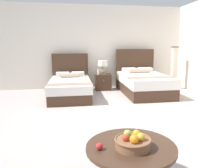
# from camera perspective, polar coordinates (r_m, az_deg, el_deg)

# --- Properties ---
(ground_plane) EXTENTS (9.36, 10.22, 0.02)m
(ground_plane) POSITION_cam_1_polar(r_m,az_deg,el_deg) (4.57, 2.58, -8.68)
(ground_plane) COLOR #A99B96
(wall_back) EXTENTS (9.36, 0.12, 2.83)m
(wall_back) POSITION_cam_1_polar(r_m,az_deg,el_deg) (7.59, -2.51, 9.79)
(wall_back) COLOR white
(wall_back) RESTS_ON ground
(bed_near_window) EXTENTS (1.20, 2.20, 1.21)m
(bed_near_window) POSITION_cam_1_polar(r_m,az_deg,el_deg) (6.39, -11.08, -0.67)
(bed_near_window) COLOR #422A1C
(bed_near_window) RESTS_ON ground
(bed_near_corner) EXTENTS (1.36, 2.18, 1.35)m
(bed_near_corner) POSITION_cam_1_polar(r_m,az_deg,el_deg) (6.68, 8.42, 0.32)
(bed_near_corner) COLOR #422A1C
(bed_near_corner) RESTS_ON ground
(nightstand) EXTENTS (0.53, 0.46, 0.53)m
(nightstand) POSITION_cam_1_polar(r_m,az_deg,el_deg) (7.16, -2.43, 0.53)
(nightstand) COLOR #422A1C
(nightstand) RESTS_ON ground
(table_lamp) EXTENTS (0.32, 0.32, 0.45)m
(table_lamp) POSITION_cam_1_polar(r_m,az_deg,el_deg) (7.11, -2.48, 4.97)
(table_lamp) COLOR tan
(table_lamp) RESTS_ON nightstand
(vase) EXTENTS (0.08, 0.08, 0.18)m
(vase) POSITION_cam_1_polar(r_m,az_deg,el_deg) (7.06, -3.68, 3.29)
(vase) COLOR silver
(vase) RESTS_ON nightstand
(coffee_table) EXTENTS (0.93, 0.93, 0.45)m
(coffee_table) POSITION_cam_1_polar(r_m,az_deg,el_deg) (2.34, 5.09, -18.48)
(coffee_table) COLOR #422A1C
(coffee_table) RESTS_ON ground
(fruit_bowl) EXTENTS (0.37, 0.37, 0.17)m
(fruit_bowl) POSITION_cam_1_polar(r_m,az_deg,el_deg) (2.22, 5.61, -15.08)
(fruit_bowl) COLOR brown
(fruit_bowl) RESTS_ON coffee_table
(loose_apple) EXTENTS (0.07, 0.07, 0.07)m
(loose_apple) POSITION_cam_1_polar(r_m,az_deg,el_deg) (2.19, -3.38, -16.27)
(loose_apple) COLOR red
(loose_apple) RESTS_ON coffee_table
(floor_lamp_corner) EXTENTS (0.21, 0.21, 1.44)m
(floor_lamp_corner) POSITION_cam_1_polar(r_m,az_deg,el_deg) (7.55, 16.27, 4.08)
(floor_lamp_corner) COLOR #361E1D
(floor_lamp_corner) RESTS_ON ground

